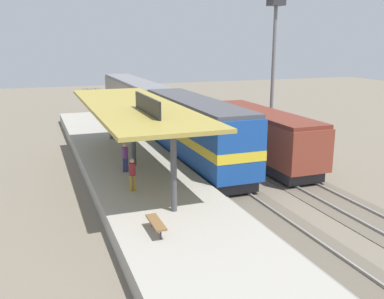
# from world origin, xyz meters

# --- Properties ---
(ground_plane) EXTENTS (120.00, 120.00, 0.00)m
(ground_plane) POSITION_xyz_m (2.00, 0.00, 0.00)
(ground_plane) COLOR #706656
(track_near) EXTENTS (3.20, 110.00, 0.16)m
(track_near) POSITION_xyz_m (0.00, 0.00, 0.03)
(track_near) COLOR #5F5649
(track_near) RESTS_ON ground
(track_far) EXTENTS (3.20, 110.00, 0.16)m
(track_far) POSITION_xyz_m (4.60, 0.00, 0.03)
(track_far) COLOR #5F5649
(track_far) RESTS_ON ground
(platform) EXTENTS (6.00, 44.00, 0.90)m
(platform) POSITION_xyz_m (-4.60, 0.00, 0.45)
(platform) COLOR #9E998E
(platform) RESTS_ON ground
(station_canopy) EXTENTS (5.20, 18.00, 4.70)m
(station_canopy) POSITION_xyz_m (-4.60, -0.09, 4.53)
(station_canopy) COLOR #47474C
(station_canopy) RESTS_ON platform
(platform_bench) EXTENTS (0.44, 1.70, 0.50)m
(platform_bench) POSITION_xyz_m (-6.00, -9.98, 1.34)
(platform_bench) COLOR #333338
(platform_bench) RESTS_ON platform
(locomotive) EXTENTS (2.93, 14.43, 4.44)m
(locomotive) POSITION_xyz_m (0.00, 1.53, 2.41)
(locomotive) COLOR #28282D
(locomotive) RESTS_ON track_near
(passenger_carriage_single) EXTENTS (2.90, 20.00, 4.24)m
(passenger_carriage_single) POSITION_xyz_m (0.00, 19.53, 2.31)
(passenger_carriage_single) COLOR #28282D
(passenger_carriage_single) RESTS_ON track_near
(freight_car) EXTENTS (2.80, 12.00, 3.54)m
(freight_car) POSITION_xyz_m (4.60, 0.47, 1.97)
(freight_car) COLOR #28282D
(freight_car) RESTS_ON track_far
(light_mast) EXTENTS (1.10, 1.10, 11.70)m
(light_mast) POSITION_xyz_m (7.80, 4.68, 8.40)
(light_mast) COLOR slate
(light_mast) RESTS_ON ground
(person_waiting) EXTENTS (0.34, 0.34, 1.71)m
(person_waiting) POSITION_xyz_m (-5.75, -4.70, 1.85)
(person_waiting) COLOR olive
(person_waiting) RESTS_ON platform
(person_walking) EXTENTS (0.34, 0.34, 1.71)m
(person_walking) POSITION_xyz_m (-5.40, -1.25, 1.85)
(person_walking) COLOR navy
(person_walking) RESTS_ON platform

